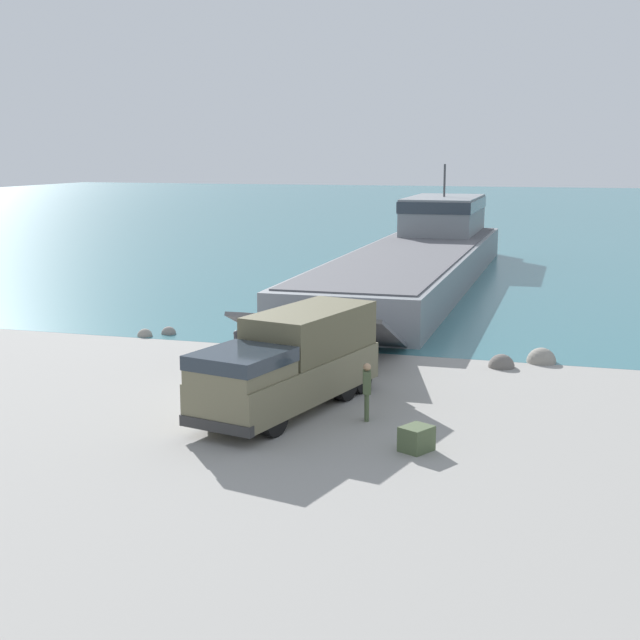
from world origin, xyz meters
name	(u,v)px	position (x,y,z in m)	size (l,w,h in m)	color
ground_plane	(272,392)	(0.00, 0.00, 0.00)	(240.00, 240.00, 0.00)	gray
water_surface	(508,212)	(0.00, 96.87, 0.00)	(240.00, 180.00, 0.01)	#336B75
landing_craft	(421,252)	(-0.04, 29.20, 1.71)	(7.44, 41.65, 7.23)	gray
military_truck	(291,362)	(1.28, -1.81, 1.58)	(4.22, 8.32, 3.08)	#6B664C
soldier_on_ramp	(367,387)	(3.89, -2.28, 1.05)	(0.35, 0.49, 1.81)	#475638
moored_boat_a	(434,229)	(-4.46, 61.53, 0.47)	(6.39, 6.91, 1.42)	#B7BABF
mooring_bollard	(236,340)	(-3.55, 5.62, 0.47)	(0.25, 0.25, 0.87)	#333338
cargo_crate	(416,439)	(5.87, -4.64, 0.35)	(0.70, 0.84, 0.70)	#475638
shoreline_rock_a	(169,334)	(-7.84, 8.07, 0.00)	(0.67, 0.67, 0.67)	gray
shoreline_rock_b	(145,336)	(-8.63, 7.29, 0.00)	(0.68, 0.68, 0.68)	gray
shoreline_rock_c	(501,367)	(7.24, 5.90, 0.00)	(1.02, 1.02, 1.02)	#66605B
shoreline_rock_d	(541,362)	(8.67, 7.14, 0.00)	(1.16, 1.16, 1.16)	gray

